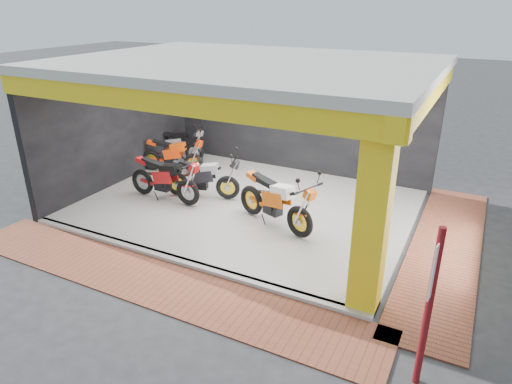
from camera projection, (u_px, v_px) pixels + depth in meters
ground at (205, 241)px, 10.14m from camera, size 80.00×80.00×0.00m
showroom_floor at (247, 206)px, 11.76m from camera, size 8.00×6.00×0.10m
showroom_ceiling at (246, 64)px, 10.38m from camera, size 8.40×6.40×0.20m
back_wall at (296, 116)px, 13.64m from camera, size 8.20×0.20×3.50m
left_wall at (118, 123)px, 12.82m from camera, size 0.20×6.20×3.50m
corner_column at (373, 217)px, 7.27m from camera, size 0.50×0.50×3.50m
header_beam_front at (166, 101)px, 8.03m from camera, size 8.40×0.30×0.40m
header_beam_right at (428, 92)px, 8.82m from camera, size 0.30×6.40×0.40m
floor_kerb at (178, 260)px, 9.28m from camera, size 8.00×0.20×0.10m
paver_front at (153, 281)px, 8.65m from camera, size 9.00×1.40×0.03m
paver_right at (445, 250)px, 9.76m from camera, size 1.40×7.00×0.03m
signpost at (429, 303)px, 5.88m from camera, size 0.10×0.34×2.43m
moto_hero at (300, 207)px, 9.78m from camera, size 2.59×1.69×1.48m
moto_row_a at (228, 176)px, 11.74m from camera, size 2.27×1.37×1.30m
moto_row_b at (187, 180)px, 11.37m from camera, size 2.33×0.92×1.41m
moto_row_c at (193, 154)px, 13.52m from camera, size 2.21×1.26×1.27m
moto_row_d at (194, 143)px, 14.49m from camera, size 2.23×1.25×1.29m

